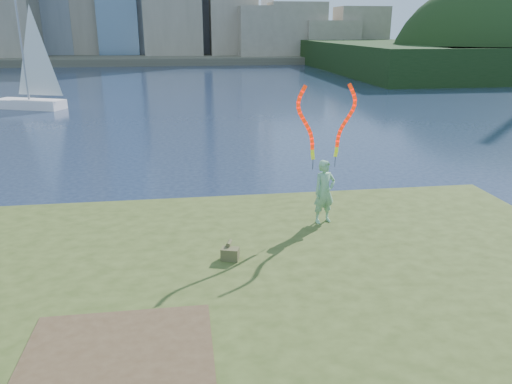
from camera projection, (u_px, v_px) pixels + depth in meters
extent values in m
plane|color=#17233B|center=(231.00, 295.00, 11.84)|extent=(320.00, 320.00, 0.00)
cube|color=#354318|center=(243.00, 355.00, 9.44)|extent=(20.00, 18.00, 0.30)
cube|color=#354318|center=(241.00, 335.00, 9.65)|extent=(17.00, 15.00, 0.30)
cube|color=#354318|center=(240.00, 318.00, 9.76)|extent=(14.00, 12.00, 0.30)
cube|color=#47331E|center=(117.00, 359.00, 8.28)|extent=(3.20, 3.00, 0.02)
cube|color=#514B3B|center=(185.00, 56.00, 100.91)|extent=(320.00, 40.00, 1.20)
imported|color=#197632|center=(324.00, 192.00, 13.89)|extent=(0.75, 0.60, 1.79)
cylinder|color=black|center=(313.00, 164.00, 13.61)|extent=(0.02, 0.02, 0.30)
cylinder|color=black|center=(335.00, 162.00, 13.90)|extent=(0.02, 0.02, 0.30)
cube|color=#4E4528|center=(230.00, 254.00, 11.82)|extent=(0.47, 0.38, 0.29)
cylinder|color=#4E4528|center=(229.00, 243.00, 11.94)|extent=(0.17, 0.29, 0.10)
cube|color=white|center=(30.00, 104.00, 39.01)|extent=(5.76, 3.77, 0.77)
cylinder|color=gray|center=(22.00, 47.00, 37.66)|extent=(0.15, 0.15, 8.38)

